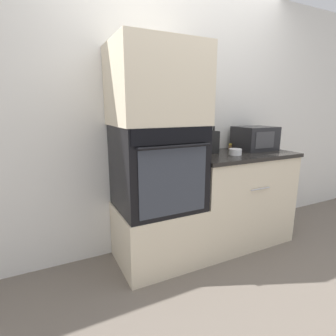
{
  "coord_description": "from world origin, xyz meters",
  "views": [
    {
      "loc": [
        -1.23,
        -1.67,
        1.35
      ],
      "look_at": [
        -0.3,
        0.21,
        0.87
      ],
      "focal_mm": 28.0,
      "sensor_mm": 36.0,
      "label": 1
    }
  ],
  "objects_px": {
    "knife_block": "(211,142)",
    "wall_oven": "(157,167)",
    "bowl": "(235,152)",
    "condiment_jar_mid": "(208,150)",
    "condiment_jar_near": "(201,148)",
    "microwave": "(255,138)",
    "condiment_jar_far": "(230,147)"
  },
  "relations": [
    {
      "from": "bowl",
      "to": "condiment_jar_far",
      "type": "distance_m",
      "value": 0.33
    },
    {
      "from": "condiment_jar_far",
      "to": "wall_oven",
      "type": "bearing_deg",
      "value": -167.68
    },
    {
      "from": "microwave",
      "to": "bowl",
      "type": "bearing_deg",
      "value": -157.58
    },
    {
      "from": "bowl",
      "to": "condiment_jar_mid",
      "type": "bearing_deg",
      "value": 158.92
    },
    {
      "from": "wall_oven",
      "to": "condiment_jar_mid",
      "type": "bearing_deg",
      "value": 1.42
    },
    {
      "from": "condiment_jar_mid",
      "to": "condiment_jar_far",
      "type": "distance_m",
      "value": 0.46
    },
    {
      "from": "wall_oven",
      "to": "condiment_jar_near",
      "type": "xyz_separation_m",
      "value": [
        0.57,
        0.22,
        0.1
      ]
    },
    {
      "from": "microwave",
      "to": "condiment_jar_mid",
      "type": "height_order",
      "value": "microwave"
    },
    {
      "from": "microwave",
      "to": "knife_block",
      "type": "relative_size",
      "value": 1.54
    },
    {
      "from": "bowl",
      "to": "condiment_jar_near",
      "type": "relative_size",
      "value": 1.38
    },
    {
      "from": "wall_oven",
      "to": "condiment_jar_near",
      "type": "bearing_deg",
      "value": 20.65
    },
    {
      "from": "knife_block",
      "to": "wall_oven",
      "type": "bearing_deg",
      "value": -168.28
    },
    {
      "from": "microwave",
      "to": "bowl",
      "type": "xyz_separation_m",
      "value": [
        -0.39,
        -0.16,
        -0.09
      ]
    },
    {
      "from": "knife_block",
      "to": "condiment_jar_mid",
      "type": "relative_size",
      "value": 2.54
    },
    {
      "from": "knife_block",
      "to": "condiment_jar_mid",
      "type": "xyz_separation_m",
      "value": [
        -0.12,
        -0.12,
        -0.06
      ]
    },
    {
      "from": "bowl",
      "to": "condiment_jar_near",
      "type": "height_order",
      "value": "condiment_jar_near"
    },
    {
      "from": "bowl",
      "to": "wall_oven",
      "type": "bearing_deg",
      "value": 174.06
    },
    {
      "from": "microwave",
      "to": "condiment_jar_mid",
      "type": "distance_m",
      "value": 0.64
    },
    {
      "from": "condiment_jar_mid",
      "to": "condiment_jar_near",
      "type": "bearing_deg",
      "value": 76.6
    },
    {
      "from": "condiment_jar_far",
      "to": "condiment_jar_near",
      "type": "bearing_deg",
      "value": 178.31
    },
    {
      "from": "condiment_jar_near",
      "to": "condiment_jar_far",
      "type": "height_order",
      "value": "condiment_jar_near"
    },
    {
      "from": "knife_block",
      "to": "condiment_jar_mid",
      "type": "distance_m",
      "value": 0.18
    },
    {
      "from": "knife_block",
      "to": "condiment_jar_mid",
      "type": "bearing_deg",
      "value": -134.34
    },
    {
      "from": "knife_block",
      "to": "microwave",
      "type": "bearing_deg",
      "value": -5.6
    },
    {
      "from": "wall_oven",
      "to": "bowl",
      "type": "distance_m",
      "value": 0.77
    },
    {
      "from": "bowl",
      "to": "condiment_jar_mid",
      "type": "xyz_separation_m",
      "value": [
        -0.24,
        0.09,
        0.02
      ]
    },
    {
      "from": "condiment_jar_far",
      "to": "microwave",
      "type": "bearing_deg",
      "value": -29.29
    },
    {
      "from": "microwave",
      "to": "bowl",
      "type": "height_order",
      "value": "microwave"
    },
    {
      "from": "bowl",
      "to": "condiment_jar_mid",
      "type": "height_order",
      "value": "condiment_jar_mid"
    },
    {
      "from": "bowl",
      "to": "condiment_jar_mid",
      "type": "relative_size",
      "value": 1.18
    },
    {
      "from": "knife_block",
      "to": "condiment_jar_near",
      "type": "xyz_separation_m",
      "value": [
        -0.07,
        0.08,
        -0.07
      ]
    },
    {
      "from": "knife_block",
      "to": "condiment_jar_mid",
      "type": "height_order",
      "value": "knife_block"
    }
  ]
}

